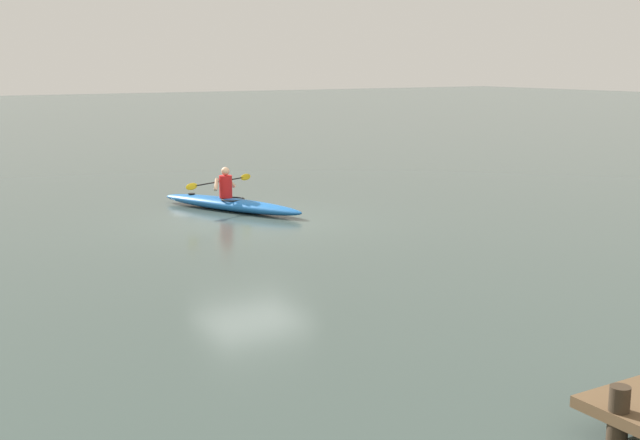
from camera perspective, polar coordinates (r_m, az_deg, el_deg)
ground_plane at (r=19.30m, az=-4.87°, el=-0.08°), size 160.00×160.00×0.00m
kayak at (r=20.73m, az=-6.25°, el=1.10°), size 2.42×4.35×0.31m
kayaker at (r=20.76m, az=-6.63°, el=2.50°), size 2.24×1.02×0.78m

